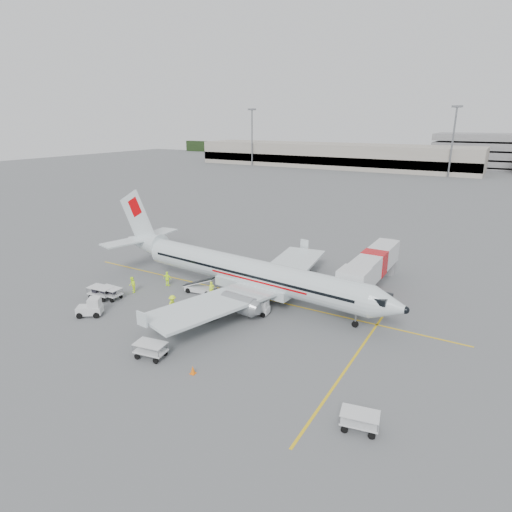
# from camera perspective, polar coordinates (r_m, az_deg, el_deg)

# --- Properties ---
(ground) EXTENTS (360.00, 360.00, 0.00)m
(ground) POSITION_cam_1_polar(r_m,az_deg,el_deg) (45.98, -1.27, -5.17)
(ground) COLOR #56595B
(stripe_lead) EXTENTS (44.00, 0.20, 0.01)m
(stripe_lead) POSITION_cam_1_polar(r_m,az_deg,el_deg) (45.97, -1.27, -5.17)
(stripe_lead) COLOR yellow
(stripe_lead) RESTS_ON ground
(stripe_cross) EXTENTS (0.20, 20.00, 0.01)m
(stripe_cross) POSITION_cam_1_polar(r_m,az_deg,el_deg) (34.23, 12.19, -14.17)
(stripe_cross) COLOR yellow
(stripe_cross) RESTS_ON ground
(terminal_west) EXTENTS (110.00, 22.00, 9.00)m
(terminal_west) POSITION_cam_1_polar(r_m,az_deg,el_deg) (177.83, 10.08, 13.08)
(terminal_west) COLOR gray
(terminal_west) RESTS_ON ground
(treeline) EXTENTS (300.00, 3.00, 6.00)m
(treeline) POSITION_cam_1_polar(r_m,az_deg,el_deg) (212.72, 24.91, 12.06)
(treeline) COLOR black
(treeline) RESTS_ON ground
(mast_west) EXTENTS (3.20, 1.20, 22.00)m
(mast_west) POSITION_cam_1_polar(r_m,az_deg,el_deg) (179.70, -0.53, 15.47)
(mast_west) COLOR slate
(mast_west) RESTS_ON ground
(mast_center) EXTENTS (3.20, 1.20, 22.00)m
(mast_center) POSITION_cam_1_polar(r_m,az_deg,el_deg) (155.14, 24.72, 13.57)
(mast_center) COLOR slate
(mast_center) RESTS_ON ground
(aircraft) EXTENTS (37.10, 30.22, 9.62)m
(aircraft) POSITION_cam_1_polar(r_m,az_deg,el_deg) (43.61, -0.91, 0.28)
(aircraft) COLOR silver
(aircraft) RESTS_ON ground
(jet_bridge) EXTENTS (3.30, 16.72, 4.38)m
(jet_bridge) POSITION_cam_1_polar(r_m,az_deg,el_deg) (48.15, 15.34, -1.96)
(jet_bridge) COLOR silver
(jet_bridge) RESTS_ON ground
(belt_loader) EXTENTS (4.51, 2.18, 2.35)m
(belt_loader) POSITION_cam_1_polar(r_m,az_deg,el_deg) (46.46, -7.46, -3.51)
(belt_loader) COLOR silver
(belt_loader) RESTS_ON ground
(tug_fore) EXTENTS (2.08, 1.35, 1.51)m
(tug_fore) POSITION_cam_1_polar(r_m,az_deg,el_deg) (41.29, 0.38, -6.77)
(tug_fore) COLOR silver
(tug_fore) RESTS_ON ground
(tug_mid) EXTENTS (2.27, 1.79, 1.54)m
(tug_mid) POSITION_cam_1_polar(r_m,az_deg,el_deg) (40.72, -6.45, -7.24)
(tug_mid) COLOR silver
(tug_mid) RESTS_ON ground
(tug_aft) EXTENTS (2.64, 2.37, 1.77)m
(tug_aft) POSITION_cam_1_polar(r_m,az_deg,el_deg) (43.89, -21.35, -6.34)
(tug_aft) COLOR silver
(tug_aft) RESTS_ON ground
(cart_loaded_a) EXTENTS (2.44, 1.48, 1.25)m
(cart_loaded_a) POSITION_cam_1_polar(r_m,az_deg,el_deg) (47.23, -18.88, -4.71)
(cart_loaded_a) COLOR silver
(cart_loaded_a) RESTS_ON ground
(cart_loaded_b) EXTENTS (2.66, 1.74, 1.31)m
(cart_loaded_b) POSITION_cam_1_polar(r_m,az_deg,el_deg) (47.61, -19.97, -4.61)
(cart_loaded_b) COLOR silver
(cart_loaded_b) RESTS_ON ground
(cart_empty_a) EXTENTS (2.65, 1.82, 1.28)m
(cart_empty_a) POSITION_cam_1_polar(r_m,az_deg,el_deg) (35.25, -13.86, -12.10)
(cart_empty_a) COLOR silver
(cart_empty_a) RESTS_ON ground
(cart_empty_b) EXTENTS (2.49, 1.75, 1.19)m
(cart_empty_b) POSITION_cam_1_polar(r_m,az_deg,el_deg) (28.19, 13.63, -20.61)
(cart_empty_b) COLOR silver
(cart_empty_b) RESTS_ON ground
(cone_nose) EXTENTS (0.35, 0.35, 0.57)m
(cone_nose) POSITION_cam_1_polar(r_m,az_deg,el_deg) (44.85, 15.60, -6.07)
(cone_nose) COLOR orange
(cone_nose) RESTS_ON ground
(cone_port) EXTENTS (0.42, 0.42, 0.69)m
(cone_port) POSITION_cam_1_polar(r_m,az_deg,el_deg) (61.24, 6.96, 0.93)
(cone_port) COLOR orange
(cone_port) RESTS_ON ground
(cone_stbd) EXTENTS (0.40, 0.40, 0.66)m
(cone_stbd) POSITION_cam_1_polar(r_m,az_deg,el_deg) (32.82, -8.43, -14.77)
(cone_stbd) COLOR orange
(cone_stbd) RESTS_ON ground
(crew_a) EXTENTS (0.70, 0.72, 1.67)m
(crew_a) POSITION_cam_1_polar(r_m,az_deg,el_deg) (45.41, -5.94, -4.43)
(crew_a) COLOR #D6FF1F
(crew_a) RESTS_ON ground
(crew_b) EXTENTS (1.08, 1.08, 1.77)m
(crew_b) POSITION_cam_1_polar(r_m,az_deg,el_deg) (48.10, -16.17, -3.71)
(crew_b) COLOR #D6FF1F
(crew_b) RESTS_ON ground
(crew_c) EXTENTS (0.91, 1.33, 1.90)m
(crew_c) POSITION_cam_1_polar(r_m,az_deg,el_deg) (42.03, -11.06, -6.38)
(crew_c) COLOR #D6FF1F
(crew_c) RESTS_ON ground
(crew_d) EXTENTS (1.07, 0.66, 1.70)m
(crew_d) POSITION_cam_1_polar(r_m,az_deg,el_deg) (49.04, -11.73, -2.99)
(crew_d) COLOR #D6FF1F
(crew_d) RESTS_ON ground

